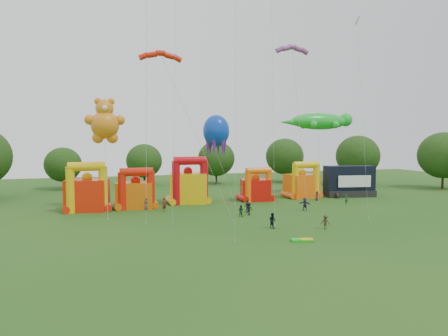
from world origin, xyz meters
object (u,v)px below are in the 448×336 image
object	(u,v)px
bouncy_castle_0	(87,192)
bouncy_castle_2	(188,185)
spectator_4	(248,206)
octopus_kite	(220,150)
gecko_kite	(319,153)
teddy_bear_kite	(105,131)
stage_trailer	(349,182)
spectator_0	(146,204)

from	to	relation	value
bouncy_castle_0	bouncy_castle_2	distance (m)	15.05
spectator_4	octopus_kite	bearing A→B (deg)	-112.47
gecko_kite	teddy_bear_kite	bearing A→B (deg)	-176.57
stage_trailer	gecko_kite	distance (m)	7.59
stage_trailer	spectator_4	world-z (taller)	stage_trailer
bouncy_castle_0	gecko_kite	world-z (taller)	gecko_kite
stage_trailer	spectator_0	world-z (taller)	stage_trailer
bouncy_castle_2	gecko_kite	distance (m)	23.33
bouncy_castle_2	stage_trailer	distance (m)	28.43
bouncy_castle_0	octopus_kite	bearing A→B (deg)	8.34
bouncy_castle_2	spectator_4	world-z (taller)	bouncy_castle_2
bouncy_castle_0	octopus_kite	size ratio (longest dim) A/B	0.49
stage_trailer	teddy_bear_kite	xyz separation A→B (m)	(-40.72, -1.33, 8.54)
bouncy_castle_0	spectator_4	xyz separation A→B (m)	(20.76, -7.88, -1.72)
teddy_bear_kite	octopus_kite	world-z (taller)	teddy_bear_kite
spectator_4	stage_trailer	bearing A→B (deg)	176.48
bouncy_castle_0	octopus_kite	distance (m)	21.06
bouncy_castle_0	stage_trailer	distance (m)	43.28
bouncy_castle_2	spectator_4	distance (m)	12.11
octopus_kite	gecko_kite	bearing A→B (deg)	-2.38
bouncy_castle_0	teddy_bear_kite	distance (m)	8.91
bouncy_castle_2	spectator_0	world-z (taller)	bouncy_castle_2
bouncy_castle_2	spectator_0	bearing A→B (deg)	-148.51
bouncy_castle_2	spectator_0	distance (m)	8.39
spectator_0	spectator_4	distance (m)	14.26
spectator_0	teddy_bear_kite	bearing A→B (deg)	144.70
spectator_0	spectator_4	size ratio (longest dim) A/B	0.99
bouncy_castle_2	stage_trailer	world-z (taller)	bouncy_castle_2
teddy_bear_kite	spectator_4	distance (m)	22.39
bouncy_castle_0	teddy_bear_kite	world-z (taller)	teddy_bear_kite
gecko_kite	stage_trailer	bearing A→B (deg)	-7.87
bouncy_castle_0	spectator_0	distance (m)	8.25
stage_trailer	spectator_0	xyz separation A→B (m)	(-35.38, -3.20, -1.73)
octopus_kite	spectator_0	world-z (taller)	octopus_kite
bouncy_castle_2	spectator_4	bearing A→B (deg)	-60.36
bouncy_castle_0	spectator_4	bearing A→B (deg)	-20.80
gecko_kite	octopus_kite	distance (m)	17.59
stage_trailer	teddy_bear_kite	size ratio (longest dim) A/B	0.56
stage_trailer	octopus_kite	bearing A→B (deg)	176.28
bouncy_castle_0	stage_trailer	bearing A→B (deg)	1.91
bouncy_castle_2	octopus_kite	world-z (taller)	octopus_kite
stage_trailer	spectator_4	bearing A→B (deg)	-157.49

